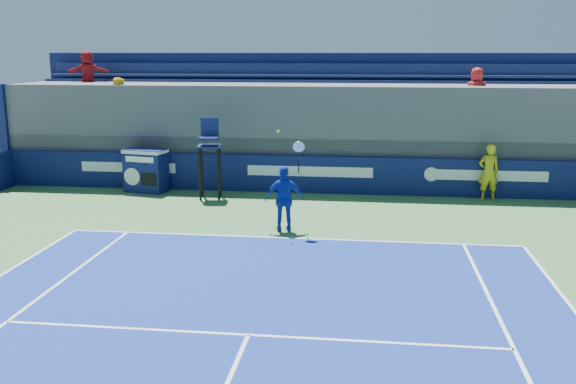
# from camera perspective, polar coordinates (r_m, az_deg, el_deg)

# --- Properties ---
(ball_person) EXTENTS (0.68, 0.49, 1.73)m
(ball_person) POSITION_cam_1_polar(r_m,az_deg,el_deg) (20.36, 17.41, 1.70)
(ball_person) COLOR gold
(ball_person) RESTS_ON apron
(back_hoarding) EXTENTS (20.40, 0.21, 1.20)m
(back_hoarding) POSITION_cam_1_polar(r_m,az_deg,el_deg) (20.51, 1.96, 1.56)
(back_hoarding) COLOR #0D1449
(back_hoarding) RESTS_ON ground
(match_clock) EXTENTS (1.44, 0.97, 1.40)m
(match_clock) POSITION_cam_1_polar(r_m,az_deg,el_deg) (21.13, -12.52, 1.98)
(match_clock) COLOR #101653
(match_clock) RESTS_ON ground
(umpire_chair) EXTENTS (0.79, 0.79, 2.48)m
(umpire_chair) POSITION_cam_1_polar(r_m,az_deg,el_deg) (19.72, -6.99, 3.77)
(umpire_chair) COLOR black
(umpire_chair) RESTS_ON ground
(tennis_player) EXTENTS (1.03, 0.57, 2.57)m
(tennis_player) POSITION_cam_1_polar(r_m,az_deg,el_deg) (16.03, -0.30, -0.60)
(tennis_player) COLOR #132F9F
(tennis_player) RESTS_ON apron
(stadium_seating) EXTENTS (21.00, 4.05, 4.49)m
(stadium_seating) POSITION_cam_1_polar(r_m,az_deg,el_deg) (22.34, 2.37, 5.67)
(stadium_seating) COLOR #4D4D52
(stadium_seating) RESTS_ON ground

